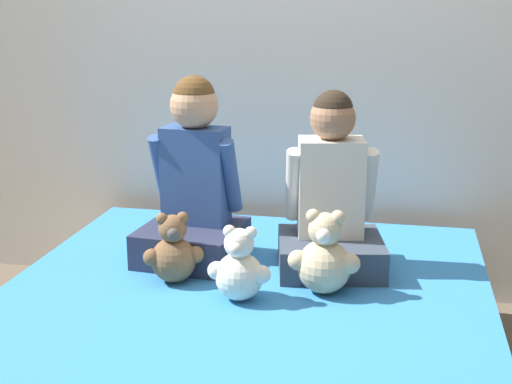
# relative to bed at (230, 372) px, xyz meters

# --- Properties ---
(wall_behind_bed) EXTENTS (8.00, 0.06, 2.50)m
(wall_behind_bed) POSITION_rel_bed_xyz_m (0.00, 1.17, 1.07)
(wall_behind_bed) COLOR silver
(wall_behind_bed) RESTS_ON ground_plane
(bed) EXTENTS (1.60, 2.04, 0.37)m
(bed) POSITION_rel_bed_xyz_m (0.00, 0.00, 0.00)
(bed) COLOR brown
(bed) RESTS_ON ground_plane
(child_on_left) EXTENTS (0.37, 0.38, 0.66)m
(child_on_left) POSITION_rel_bed_xyz_m (-0.24, 0.47, 0.45)
(child_on_left) COLOR #282D47
(child_on_left) RESTS_ON bed
(child_on_right) EXTENTS (0.41, 0.39, 0.62)m
(child_on_right) POSITION_rel_bed_xyz_m (0.25, 0.47, 0.43)
(child_on_right) COLOR #384251
(child_on_right) RESTS_ON bed
(teddy_bear_held_by_left_child) EXTENTS (0.19, 0.15, 0.24)m
(teddy_bear_held_by_left_child) POSITION_rel_bed_xyz_m (-0.25, 0.23, 0.29)
(teddy_bear_held_by_left_child) COLOR brown
(teddy_bear_held_by_left_child) RESTS_ON bed
(teddy_bear_held_by_right_child) EXTENTS (0.23, 0.17, 0.28)m
(teddy_bear_held_by_right_child) POSITION_rel_bed_xyz_m (0.25, 0.24, 0.30)
(teddy_bear_held_by_right_child) COLOR #D1B78E
(teddy_bear_held_by_right_child) RESTS_ON bed
(teddy_bear_between_children) EXTENTS (0.20, 0.15, 0.24)m
(teddy_bear_between_children) POSITION_rel_bed_xyz_m (0.00, 0.13, 0.29)
(teddy_bear_between_children) COLOR silver
(teddy_bear_between_children) RESTS_ON bed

